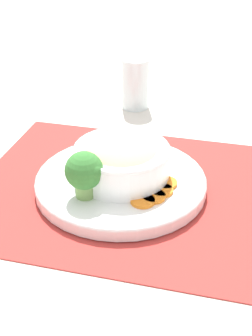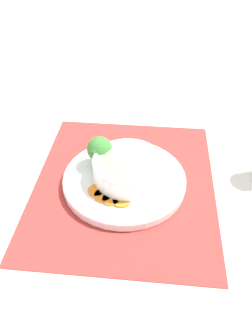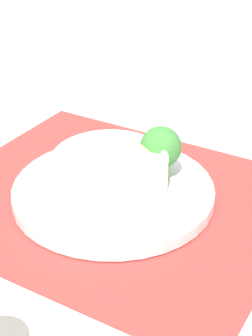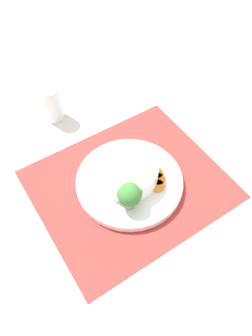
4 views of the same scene
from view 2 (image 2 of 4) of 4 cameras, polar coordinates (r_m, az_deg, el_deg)
The scene contains 9 objects.
ground_plane at distance 0.75m, azimuth -0.28°, elevation -2.82°, with size 4.00×4.00×0.00m, color beige.
placemat at distance 0.75m, azimuth -0.28°, elevation -2.71°, with size 0.48×0.41×0.00m.
plate at distance 0.74m, azimuth -0.29°, elevation -1.97°, with size 0.28×0.28×0.02m.
bowl at distance 0.71m, azimuth 0.37°, elevation 0.41°, with size 0.15×0.15×0.07m.
broccoli_floret at distance 0.74m, azimuth -4.62°, elevation 3.14°, with size 0.06×0.06×0.07m.
carrot_slice_near at distance 0.70m, azimuth -5.14°, elevation -3.92°, with size 0.04×0.04×0.01m.
carrot_slice_middle at distance 0.69m, azimuth -4.05°, elevation -4.80°, with size 0.04×0.04×0.01m.
carrot_slice_far at distance 0.68m, azimuth -2.61°, elevation -5.42°, with size 0.04×0.04×0.01m.
carrot_slice_extra at distance 0.68m, azimuth -0.95°, elevation -5.73°, with size 0.04×0.04×0.01m.
Camera 2 is at (-0.53, -0.04, 0.52)m, focal length 35.00 mm.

